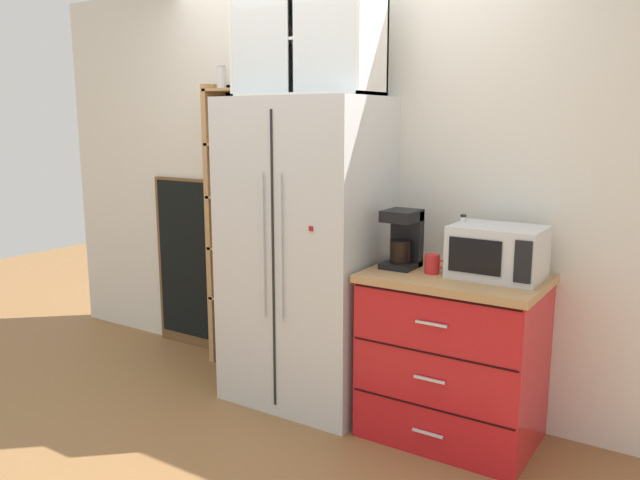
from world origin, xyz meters
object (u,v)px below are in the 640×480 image
refrigerator (306,253)px  mug_charcoal (459,265)px  microwave (497,252)px  bottle_clear (462,246)px  mug_red (432,264)px  chalkboard_menu (189,263)px  coffee_maker (403,238)px

refrigerator → mug_charcoal: bearing=3.2°
microwave → bottle_clear: bearing=173.8°
mug_red → chalkboard_menu: 2.09m
refrigerator → mug_red: 0.81m
refrigerator → microwave: 1.12m
refrigerator → coffee_maker: (0.61, 0.03, 0.15)m
refrigerator → coffee_maker: size_ratio=5.76×
mug_charcoal → chalkboard_menu: bearing=173.7°
microwave → chalkboard_menu: (-2.34, 0.22, -0.39)m
microwave → bottle_clear: 0.19m
bottle_clear → mug_charcoal: bearing=-86.9°
coffee_maker → mug_charcoal: (0.30, 0.03, -0.11)m
refrigerator → mug_red: refrigerator is taller
refrigerator → mug_charcoal: (0.92, 0.05, 0.03)m
microwave → mug_charcoal: (-0.19, -0.02, -0.09)m
mug_charcoal → chalkboard_menu: 2.18m
bottle_clear → coffee_maker: bearing=-168.3°
coffee_maker → bottle_clear: coffee_maker is taller
microwave → mug_red: (-0.30, -0.10, -0.08)m
microwave → coffee_maker: bearing=-175.1°
refrigerator → mug_charcoal: refrigerator is taller
mug_charcoal → bottle_clear: bottle_clear is taller
coffee_maker → chalkboard_menu: 1.91m
coffee_maker → mug_charcoal: 0.33m
mug_red → mug_charcoal: size_ratio=1.00×
microwave → chalkboard_menu: chalkboard_menu is taller
microwave → coffee_maker: coffee_maker is taller
coffee_maker → bottle_clear: 0.31m
mug_red → chalkboard_menu: bearing=171.1°
refrigerator → mug_red: (0.80, -0.03, 0.04)m
refrigerator → bottle_clear: 0.93m
mug_charcoal → bottle_clear: bearing=93.1°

